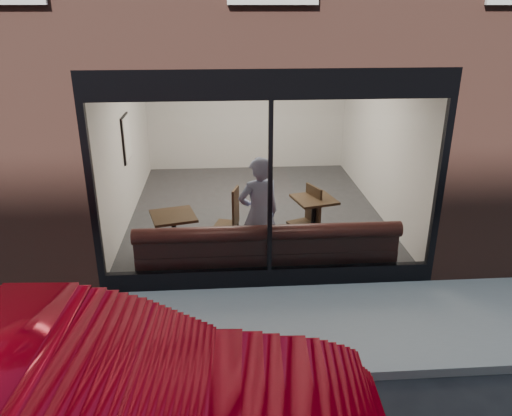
{
  "coord_description": "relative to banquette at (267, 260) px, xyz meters",
  "views": [
    {
      "loc": [
        -0.67,
        -4.48,
        3.94
      ],
      "look_at": [
        -0.17,
        2.4,
        1.14
      ],
      "focal_mm": 35.0,
      "sensor_mm": 36.0,
      "label": 1
    }
  ],
  "objects": [
    {
      "name": "storefront_mullion",
      "position": [
        0.0,
        -0.4,
        1.32
      ],
      "size": [
        0.06,
        0.1,
        2.5
      ],
      "primitive_type": "cube",
      "color": "black",
      "rests_on": "storefront_kick"
    },
    {
      "name": "wall_poster",
      "position": [
        -2.45,
        2.51,
        1.37
      ],
      "size": [
        0.02,
        0.62,
        0.83
      ],
      "primitive_type": "cube",
      "color": "white",
      "rests_on": "cafe_wall_left"
    },
    {
      "name": "host_building_pier_left",
      "position": [
        -3.75,
        5.55,
        1.38
      ],
      "size": [
        2.5,
        12.0,
        3.2
      ],
      "primitive_type": "cube",
      "color": "brown",
      "rests_on": "ground"
    },
    {
      "name": "cafe_wall_back",
      "position": [
        0.0,
        5.54,
        1.37
      ],
      "size": [
        5.0,
        0.0,
        5.0
      ],
      "primitive_type": "plane",
      "rotation": [
        1.57,
        0.0,
        0.0
      ],
      "color": "silver",
      "rests_on": "ground"
    },
    {
      "name": "storefront_header",
      "position": [
        0.0,
        -0.4,
        2.77
      ],
      "size": [
        5.0,
        0.1,
        0.4
      ],
      "primitive_type": "cube",
      "color": "black",
      "rests_on": "host_building_upper"
    },
    {
      "name": "ground",
      "position": [
        0.0,
        -2.45,
        -0.23
      ],
      "size": [
        120.0,
        120.0,
        0.0
      ],
      "primitive_type": "plane",
      "color": "black",
      "rests_on": "ground"
    },
    {
      "name": "person",
      "position": [
        -0.11,
        0.21,
        0.7
      ],
      "size": [
        0.78,
        0.63,
        1.85
      ],
      "primitive_type": "imported",
      "rotation": [
        0.0,
        0.0,
        3.45
      ],
      "color": "#8692B8",
      "rests_on": "cafe_floor"
    },
    {
      "name": "cafe_table_left",
      "position": [
        -1.48,
        0.67,
        0.52
      ],
      "size": [
        0.85,
        0.85,
        0.04
      ],
      "primitive_type": "cube",
      "rotation": [
        0.0,
        0.0,
        0.26
      ],
      "color": "black",
      "rests_on": "cafe_floor"
    },
    {
      "name": "host_building_pier_right",
      "position": [
        3.75,
        5.55,
        1.38
      ],
      "size": [
        2.5,
        12.0,
        3.2
      ],
      "primitive_type": "cube",
      "color": "brown",
      "rests_on": "ground"
    },
    {
      "name": "storefront_glass",
      "position": [
        0.0,
        -0.43,
        1.33
      ],
      "size": [
        4.8,
        0.0,
        4.8
      ],
      "primitive_type": "plane",
      "rotation": [
        1.57,
        0.0,
        0.0
      ],
      "color": "white",
      "rests_on": "storefront_kick"
    },
    {
      "name": "banquette",
      "position": [
        0.0,
        0.0,
        0.0
      ],
      "size": [
        4.0,
        0.55,
        0.45
      ],
      "primitive_type": "cube",
      "color": "#361613",
      "rests_on": "cafe_floor"
    },
    {
      "name": "cafe_wall_left",
      "position": [
        -2.49,
        2.55,
        1.37
      ],
      "size": [
        0.0,
        6.0,
        6.0
      ],
      "primitive_type": "plane",
      "rotation": [
        1.57,
        0.0,
        1.57
      ],
      "color": "silver",
      "rests_on": "ground"
    },
    {
      "name": "cafe_floor",
      "position": [
        0.0,
        2.55,
        -0.21
      ],
      "size": [
        6.0,
        6.0,
        0.0
      ],
      "primitive_type": "plane",
      "color": "#2D2D30",
      "rests_on": "ground"
    },
    {
      "name": "storefront_kick",
      "position": [
        0.0,
        -0.4,
        -0.08
      ],
      "size": [
        5.0,
        0.1,
        0.3
      ],
      "primitive_type": "cube",
      "color": "black",
      "rests_on": "ground"
    },
    {
      "name": "cafe_ceiling",
      "position": [
        0.0,
        2.55,
        2.97
      ],
      "size": [
        6.0,
        6.0,
        0.0
      ],
      "primitive_type": "plane",
      "rotation": [
        3.14,
        0.0,
        0.0
      ],
      "color": "white",
      "rests_on": "host_building_upper"
    },
    {
      "name": "host_building_backfill",
      "position": [
        0.0,
        8.55,
        1.38
      ],
      "size": [
        5.0,
        6.0,
        3.2
      ],
      "primitive_type": "cube",
      "color": "brown",
      "rests_on": "ground"
    },
    {
      "name": "cafe_chair_right",
      "position": [
        0.8,
        1.29,
        0.01
      ],
      "size": [
        0.61,
        0.61,
        0.04
      ],
      "primitive_type": "cube",
      "rotation": [
        0.0,
        0.0,
        3.55
      ],
      "color": "black",
      "rests_on": "cafe_floor"
    },
    {
      "name": "cafe_table_right",
      "position": [
        0.96,
        1.26,
        0.52
      ],
      "size": [
        0.84,
        0.84,
        0.04
      ],
      "primitive_type": "cube",
      "rotation": [
        0.0,
        0.0,
        0.25
      ],
      "color": "black",
      "rests_on": "cafe_floor"
    },
    {
      "name": "kerb_near",
      "position": [
        0.0,
        -2.5,
        -0.17
      ],
      "size": [
        40.0,
        0.1,
        0.12
      ],
      "primitive_type": "cube",
      "color": "gray",
      "rests_on": "ground"
    },
    {
      "name": "cafe_chair_left",
      "position": [
        -0.62,
        1.41,
        0.01
      ],
      "size": [
        0.46,
        0.46,
        0.03
      ],
      "primitive_type": "cube",
      "rotation": [
        0.0,
        0.0,
        2.85
      ],
      "color": "black",
      "rests_on": "cafe_floor"
    },
    {
      "name": "sidewalk_near",
      "position": [
        0.0,
        -1.45,
        -0.22
      ],
      "size": [
        40.0,
        2.0,
        0.01
      ],
      "primitive_type": "cube",
      "color": "gray",
      "rests_on": "ground"
    },
    {
      "name": "cafe_wall_right",
      "position": [
        2.49,
        2.55,
        1.37
      ],
      "size": [
        0.0,
        6.0,
        6.0
      ],
      "primitive_type": "plane",
      "rotation": [
        1.57,
        0.0,
        -1.57
      ],
      "color": "silver",
      "rests_on": "ground"
    }
  ]
}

